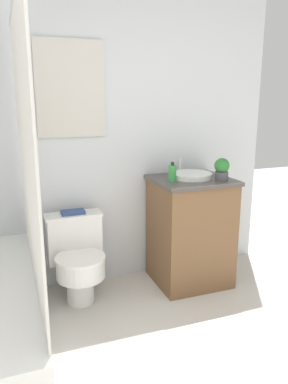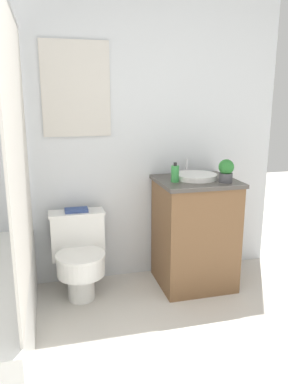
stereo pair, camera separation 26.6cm
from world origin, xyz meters
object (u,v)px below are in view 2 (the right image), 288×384
Objects in this scene: toilet at (79,253)px; potted_plant at (226,170)px; book_on_tank at (76,210)px; soap_bottle at (175,174)px; sink at (195,176)px.

potted_plant reaches higher than toilet.
toilet is at bearing -90.00° from book_on_tank.
book_on_tank reaches higher than toilet.
soap_bottle is at bearing -15.51° from book_on_tank.
soap_bottle is at bearing 163.78° from potted_plant.
toilet is 3.64× the size of book_on_tank.
soap_bottle is 0.38m from potted_plant.
book_on_tank is (-0.92, 0.13, -0.25)m from sink.
sink is at bearing -8.26° from book_on_tank.
toilet is 3.68× the size of potted_plant.
potted_plant is 0.99× the size of book_on_tank.
sink is at bearing 19.74° from soap_bottle.
soap_bottle is (-0.19, -0.07, 0.04)m from sink.
sink is 0.26m from potted_plant.
book_on_tank is at bearing 90.00° from toilet.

